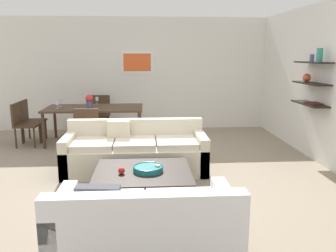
{
  "coord_description": "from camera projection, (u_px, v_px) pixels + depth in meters",
  "views": [
    {
      "loc": [
        0.05,
        -5.0,
        1.85
      ],
      "look_at": [
        0.39,
        0.2,
        0.75
      ],
      "focal_mm": 36.96,
      "sensor_mm": 36.0,
      "label": 1
    }
  ],
  "objects": [
    {
      "name": "ground_plane",
      "position": [
        143.0,
        177.0,
        5.26
      ],
      "size": [
        18.0,
        18.0,
        0.0
      ],
      "primitive_type": "plane",
      "color": "gray"
    },
    {
      "name": "back_wall_unit",
      "position": [
        155.0,
        74.0,
        8.45
      ],
      "size": [
        8.4,
        0.09,
        2.7
      ],
      "color": "silver",
      "rests_on": "ground"
    },
    {
      "name": "right_wall_shelf_unit",
      "position": [
        324.0,
        84.0,
        5.76
      ],
      "size": [
        0.34,
        8.2,
        2.7
      ],
      "color": "silver",
      "rests_on": "ground"
    },
    {
      "name": "sofa_beige",
      "position": [
        135.0,
        153.0,
        5.52
      ],
      "size": [
        2.22,
        0.9,
        0.78
      ],
      "color": "beige",
      "rests_on": "ground"
    },
    {
      "name": "loveseat_white",
      "position": [
        145.0,
        230.0,
        3.1
      ],
      "size": [
        1.63,
        0.9,
        0.78
      ],
      "color": "white",
      "rests_on": "ground"
    },
    {
      "name": "coffee_table",
      "position": [
        143.0,
        185.0,
        4.44
      ],
      "size": [
        1.23,
        1.07,
        0.38
      ],
      "color": "black",
      "rests_on": "ground"
    },
    {
      "name": "decorative_bowl",
      "position": [
        148.0,
        168.0,
        4.38
      ],
      "size": [
        0.38,
        0.38,
        0.07
      ],
      "color": "#19666B",
      "rests_on": "coffee_table"
    },
    {
      "name": "candle_jar",
      "position": [
        158.0,
        168.0,
        4.39
      ],
      "size": [
        0.07,
        0.07,
        0.08
      ],
      "primitive_type": "cylinder",
      "color": "silver",
      "rests_on": "coffee_table"
    },
    {
      "name": "apple_on_coffee_table",
      "position": [
        121.0,
        171.0,
        4.28
      ],
      "size": [
        0.08,
        0.08,
        0.08
      ],
      "primitive_type": "sphere",
      "color": "red",
      "rests_on": "coffee_table"
    },
    {
      "name": "dining_table",
      "position": [
        94.0,
        110.0,
        7.2
      ],
      "size": [
        1.99,
        1.01,
        0.75
      ],
      "color": "#422D1E",
      "rests_on": "ground"
    },
    {
      "name": "dining_chair_head",
      "position": [
        100.0,
        112.0,
        8.13
      ],
      "size": [
        0.44,
        0.44,
        0.88
      ],
      "color": "#422D1E",
      "rests_on": "ground"
    },
    {
      "name": "dining_chair_foot",
      "position": [
        88.0,
        128.0,
        6.35
      ],
      "size": [
        0.44,
        0.44,
        0.88
      ],
      "color": "#422D1E",
      "rests_on": "ground"
    },
    {
      "name": "dining_chair_left_far",
      "position": [
        30.0,
        118.0,
        7.37
      ],
      "size": [
        0.44,
        0.44,
        0.88
      ],
      "color": "#422D1E",
      "rests_on": "ground"
    },
    {
      "name": "dining_chair_left_near",
      "position": [
        22.0,
        122.0,
        6.93
      ],
      "size": [
        0.44,
        0.44,
        0.88
      ],
      "color": "#422D1E",
      "rests_on": "ground"
    },
    {
      "name": "wine_glass_left_near",
      "position": [
        57.0,
        103.0,
        7.0
      ],
      "size": [
        0.06,
        0.06,
        0.17
      ],
      "color": "silver",
      "rests_on": "dining_table"
    },
    {
      "name": "wine_glass_head",
      "position": [
        97.0,
        99.0,
        7.6
      ],
      "size": [
        0.06,
        0.06,
        0.16
      ],
      "color": "silver",
      "rests_on": "dining_table"
    },
    {
      "name": "wine_glass_left_far",
      "position": [
        60.0,
        101.0,
        7.24
      ],
      "size": [
        0.06,
        0.06,
        0.17
      ],
      "color": "silver",
      "rests_on": "dining_table"
    },
    {
      "name": "centerpiece_vase",
      "position": [
        89.0,
        100.0,
        7.15
      ],
      "size": [
        0.16,
        0.16,
        0.27
      ],
      "color": "#4C518C",
      "rests_on": "dining_table"
    }
  ]
}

